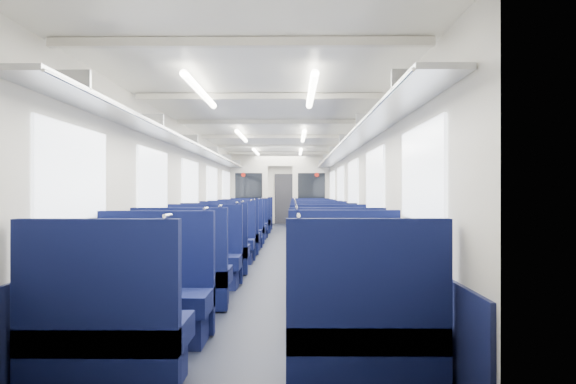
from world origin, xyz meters
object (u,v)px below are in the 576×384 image
at_px(seat_1, 365,334).
at_px(seat_17, 312,230).
at_px(seat_9, 323,251).
at_px(seat_12, 234,238).
at_px(seat_18, 249,226).
at_px(seat_15, 314,233).
at_px(seat_21, 308,222).
at_px(seat_13, 316,238).
at_px(seat_22, 257,220).
at_px(seat_20, 254,222).
at_px(seat_2, 152,300).
at_px(seat_19, 310,226).
at_px(seat_5, 336,277).
at_px(seat_7, 329,262).
at_px(seat_14, 239,233).
at_px(seat_8, 216,252).
at_px(seat_0, 106,336).
at_px(seat_11, 319,243).
at_px(bulkhead, 280,193).
at_px(seat_3, 345,296).
at_px(seat_16, 244,230).
at_px(seat_23, 307,220).
at_px(seat_4, 182,277).
at_px(seat_10, 226,243).
at_px(seat_6, 203,261).

relative_size(seat_1, seat_17, 1.00).
xyz_separation_m(seat_9, seat_12, (-1.66, 2.38, 0.00)).
bearing_deg(seat_18, seat_15, -54.25).
bearing_deg(seat_12, seat_21, 72.57).
relative_size(seat_13, seat_22, 1.00).
distance_m(seat_9, seat_20, 7.94).
bearing_deg(seat_1, seat_13, 90.00).
bearing_deg(seat_18, seat_17, -37.90).
xyz_separation_m(seat_2, seat_12, (0.00, 5.95, 0.00)).
bearing_deg(seat_21, seat_19, -90.00).
relative_size(seat_5, seat_18, 1.00).
relative_size(seat_1, seat_22, 1.00).
xyz_separation_m(seat_7, seat_14, (-1.66, 4.63, 0.00)).
distance_m(seat_8, seat_20, 7.80).
height_order(seat_0, seat_22, same).
distance_m(seat_7, seat_11, 2.46).
distance_m(bulkhead, seat_3, 9.79).
distance_m(seat_3, seat_12, 5.99).
bearing_deg(seat_21, seat_9, -90.00).
bearing_deg(seat_3, seat_17, 90.00).
relative_size(seat_7, seat_19, 1.00).
bearing_deg(seat_16, seat_17, 1.77).
xyz_separation_m(seat_2, seat_23, (1.66, 12.48, 0.00)).
bearing_deg(seat_23, seat_11, -90.00).
height_order(seat_1, seat_23, same).
xyz_separation_m(seat_13, seat_18, (-1.66, 3.56, 0.00)).
distance_m(seat_4, seat_21, 10.20).
height_order(seat_10, seat_17, same).
height_order(seat_2, seat_3, same).
bearing_deg(seat_13, seat_17, 90.00).
relative_size(seat_10, seat_17, 1.00).
height_order(seat_3, seat_18, same).
bearing_deg(seat_10, seat_9, -36.48).
relative_size(seat_1, seat_12, 1.00).
relative_size(seat_4, seat_23, 1.00).
relative_size(seat_5, seat_8, 1.00).
relative_size(seat_3, seat_7, 1.00).
bearing_deg(seat_21, seat_0, -97.68).
relative_size(seat_4, seat_7, 1.00).
xyz_separation_m(seat_8, seat_13, (1.66, 2.33, 0.00)).
bearing_deg(seat_16, seat_8, -90.00).
relative_size(seat_4, seat_21, 1.00).
distance_m(seat_4, seat_22, 11.34).
relative_size(seat_1, seat_13, 1.00).
height_order(seat_6, seat_23, same).
bearing_deg(seat_0, seat_22, 90.00).
distance_m(seat_11, seat_20, 6.74).
bearing_deg(seat_12, seat_23, 75.73).
bearing_deg(seat_16, seat_22, 90.00).
bearing_deg(seat_10, seat_14, 90.00).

